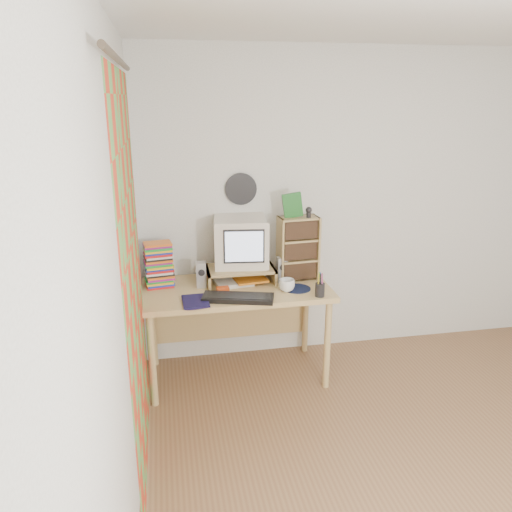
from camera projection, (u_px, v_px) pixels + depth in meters
name	position (u px, v px, depth m)	size (l,w,h in m)	color
floor	(450.00, 482.00, 2.87)	(3.50, 3.50, 0.00)	olive
back_wall	(352.00, 206.00, 4.13)	(3.50, 3.50, 0.00)	white
left_wall	(118.00, 304.00, 2.18)	(3.50, 3.50, 0.00)	white
curtain	(134.00, 286.00, 2.67)	(2.20, 2.20, 0.00)	red
wall_disc	(241.00, 189.00, 3.89)	(0.25, 0.25, 0.02)	black
desk	(235.00, 300.00, 3.85)	(1.40, 0.70, 0.75)	tan
monitor_riser	(240.00, 271.00, 3.82)	(0.52, 0.30, 0.12)	tan
crt_monitor	(241.00, 242.00, 3.81)	(0.39, 0.39, 0.37)	silver
speaker_left	(201.00, 275.00, 3.73)	(0.07, 0.07, 0.20)	#A9AAAE
speaker_right	(282.00, 269.00, 3.84)	(0.07, 0.07, 0.20)	#A9AAAE
keyboard	(238.00, 298.00, 3.51)	(0.50, 0.17, 0.03)	black
dvd_stack	(159.00, 269.00, 3.73)	(0.20, 0.14, 0.28)	brown
cd_rack	(298.00, 249.00, 3.84)	(0.30, 0.16, 0.50)	tan
mug	(287.00, 285.00, 3.66)	(0.12, 0.12, 0.09)	white
diary	(182.00, 301.00, 3.44)	(0.22, 0.16, 0.04)	#140F3A
mousepad	(297.00, 289.00, 3.72)	(0.21, 0.21, 0.00)	black
pen_cup	(320.00, 287.00, 3.56)	(0.07, 0.07, 0.14)	black
papers	(240.00, 281.00, 3.82)	(0.28, 0.20, 0.04)	silver
red_box	(223.00, 290.00, 3.63)	(0.09, 0.06, 0.04)	#D04316
game_box	(292.00, 205.00, 3.73)	(0.14, 0.03, 0.18)	#1A5D1F
webcam	(309.00, 212.00, 3.74)	(0.05, 0.05, 0.08)	black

